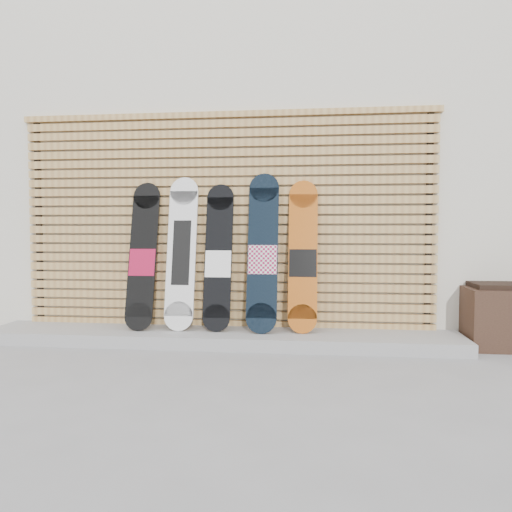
{
  "coord_description": "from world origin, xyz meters",
  "views": [
    {
      "loc": [
        0.75,
        -4.05,
        1.1
      ],
      "look_at": [
        0.2,
        0.75,
        0.85
      ],
      "focal_mm": 35.0,
      "sensor_mm": 36.0,
      "label": 1
    }
  ],
  "objects_px": {
    "snowboard_2": "(218,258)",
    "snowboard_3": "(263,253)",
    "snowboard_0": "(143,256)",
    "snowboard_1": "(182,253)",
    "snowboard_4": "(303,257)"
  },
  "relations": [
    {
      "from": "snowboard_2",
      "to": "snowboard_3",
      "type": "height_order",
      "value": "snowboard_3"
    },
    {
      "from": "snowboard_0",
      "to": "snowboard_2",
      "type": "distance_m",
      "value": 0.76
    },
    {
      "from": "snowboard_0",
      "to": "snowboard_3",
      "type": "relative_size",
      "value": 0.95
    },
    {
      "from": "snowboard_1",
      "to": "snowboard_4",
      "type": "relative_size",
      "value": 1.03
    },
    {
      "from": "snowboard_1",
      "to": "snowboard_4",
      "type": "distance_m",
      "value": 1.2
    },
    {
      "from": "snowboard_0",
      "to": "snowboard_2",
      "type": "xyz_separation_m",
      "value": [
        0.76,
        0.02,
        -0.01
      ]
    },
    {
      "from": "snowboard_0",
      "to": "snowboard_1",
      "type": "distance_m",
      "value": 0.39
    },
    {
      "from": "snowboard_2",
      "to": "snowboard_4",
      "type": "relative_size",
      "value": 0.98
    },
    {
      "from": "snowboard_2",
      "to": "snowboard_3",
      "type": "relative_size",
      "value": 0.93
    },
    {
      "from": "snowboard_0",
      "to": "snowboard_1",
      "type": "bearing_deg",
      "value": 3.78
    },
    {
      "from": "snowboard_2",
      "to": "snowboard_4",
      "type": "distance_m",
      "value": 0.83
    },
    {
      "from": "snowboard_0",
      "to": "snowboard_2",
      "type": "height_order",
      "value": "snowboard_0"
    },
    {
      "from": "snowboard_1",
      "to": "snowboard_2",
      "type": "relative_size",
      "value": 1.05
    },
    {
      "from": "snowboard_0",
      "to": "snowboard_3",
      "type": "distance_m",
      "value": 1.21
    },
    {
      "from": "snowboard_3",
      "to": "snowboard_4",
      "type": "xyz_separation_m",
      "value": [
        0.39,
        0.03,
        -0.04
      ]
    }
  ]
}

